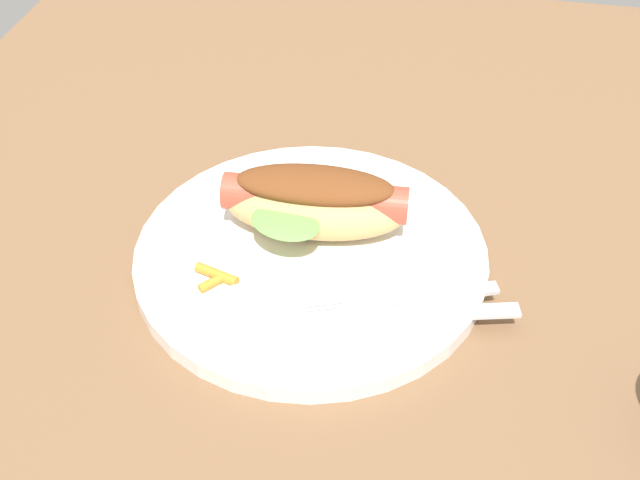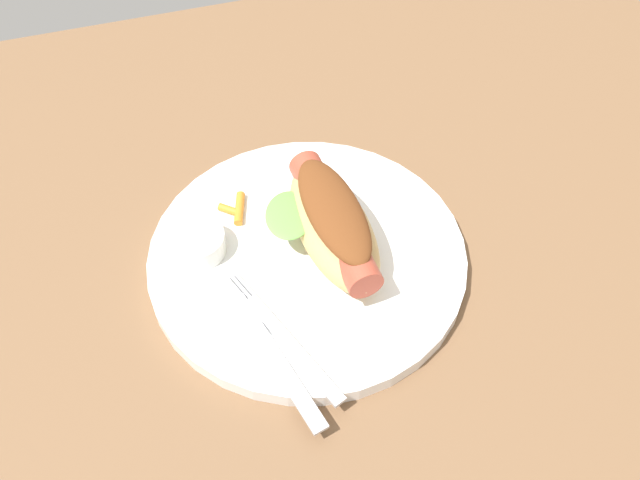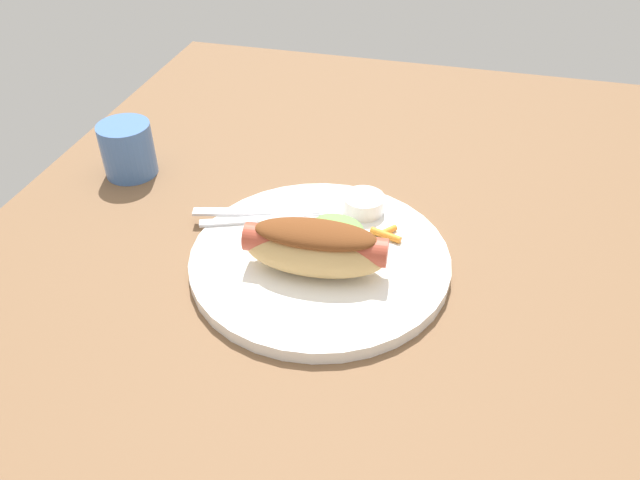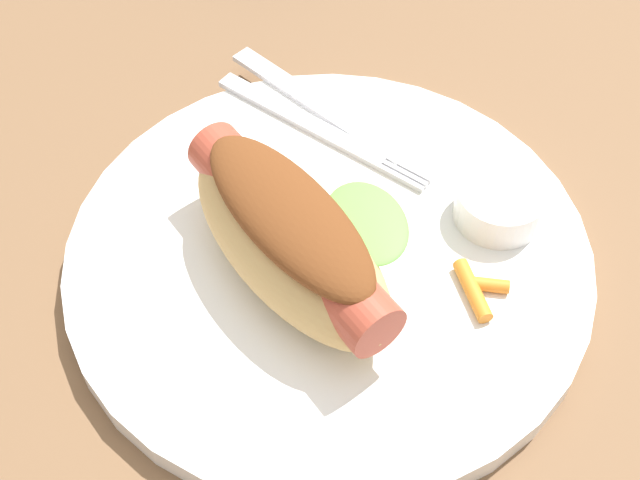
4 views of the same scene
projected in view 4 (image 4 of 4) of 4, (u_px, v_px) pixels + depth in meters
The scene contains 7 objects.
ground_plane at pixel (387, 261), 53.61cm from camera, with size 120.00×90.00×1.80cm, color brown.
plate at pixel (328, 258), 51.62cm from camera, with size 30.35×30.35×1.60cm, color white.
hot_dog at pixel (291, 235), 47.55cm from camera, with size 10.44×16.28×6.11cm.
sauce_ramekin at pixel (500, 204), 51.71cm from camera, with size 5.26×5.26×2.22cm, color white.
fork at pixel (316, 128), 56.91cm from camera, with size 6.89×15.50×0.40cm.
knife at pixel (317, 104), 58.29cm from camera, with size 14.83×1.40×0.36cm, color silver.
carrot_garnish at pixel (478, 289), 48.78cm from camera, with size 3.09×3.97×0.87cm.
Camera 4 is at (-20.68, -25.14, 41.90)cm, focal length 49.84 mm.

